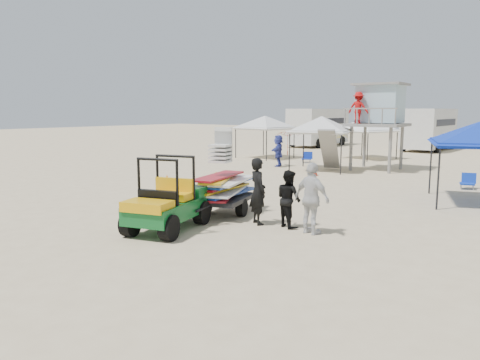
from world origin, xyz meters
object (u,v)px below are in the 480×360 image
Objects in this scene: surf_trailer at (223,184)px; lifeguard_tower at (378,107)px; man_left at (258,191)px; utility_cart at (166,197)px.

surf_trailer is 0.61× the size of lifeguard_tower.
man_left is 0.42× the size of lifeguard_tower.
lifeguard_tower is (-2.17, 13.61, 2.37)m from man_left.
utility_cart is 2.34m from surf_trailer.
surf_trailer is at bearing -87.21° from lifeguard_tower.
surf_trailer is 13.53m from lifeguard_tower.
utility_cart is 0.63× the size of lifeguard_tower.
lifeguard_tower is at bearing 92.35° from utility_cart.
lifeguard_tower reaches higher than man_left.
surf_trailer reaches higher than utility_cart.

